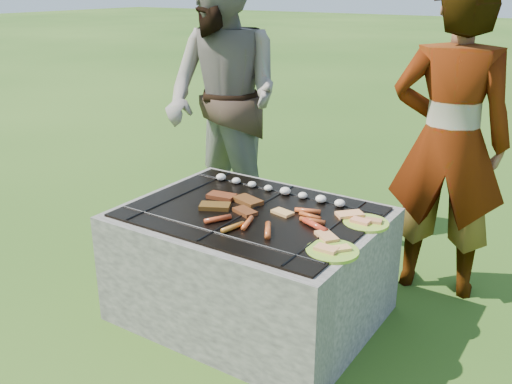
# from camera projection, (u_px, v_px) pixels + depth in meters

# --- Properties ---
(lawn) EXTENTS (60.00, 60.00, 0.00)m
(lawn) POSITION_uv_depth(u_px,v_px,m) (251.00, 313.00, 3.16)
(lawn) COLOR #1F4611
(lawn) RESTS_ON ground
(fire_pit) EXTENTS (1.30, 1.00, 0.62)m
(fire_pit) POSITION_uv_depth(u_px,v_px,m) (251.00, 267.00, 3.07)
(fire_pit) COLOR #A29A8F
(fire_pit) RESTS_ON ground
(mushrooms) EXTENTS (0.84, 0.06, 0.04)m
(mushrooms) POSITION_uv_depth(u_px,v_px,m) (279.00, 190.00, 3.19)
(mushrooms) COLOR silver
(mushrooms) RESTS_ON fire_pit
(pork_slabs) EXTENTS (0.38, 0.30, 0.02)m
(pork_slabs) POSITION_uv_depth(u_px,v_px,m) (231.00, 203.00, 3.03)
(pork_slabs) COLOR #9D421C
(pork_slabs) RESTS_ON fire_pit
(sausages) EXTENTS (0.57, 0.48, 0.03)m
(sausages) POSITION_uv_depth(u_px,v_px,m) (276.00, 222.00, 2.78)
(sausages) COLOR #F85328
(sausages) RESTS_ON fire_pit
(bread_on_grate) EXTENTS (0.45, 0.44, 0.02)m
(bread_on_grate) POSITION_uv_depth(u_px,v_px,m) (326.00, 221.00, 2.81)
(bread_on_grate) COLOR tan
(bread_on_grate) RESTS_ON fire_pit
(plate_far) EXTENTS (0.26, 0.26, 0.03)m
(plate_far) POSITION_uv_depth(u_px,v_px,m) (366.00, 223.00, 2.81)
(plate_far) COLOR gold
(plate_far) RESTS_ON fire_pit
(plate_near) EXTENTS (0.26, 0.26, 0.03)m
(plate_near) POSITION_uv_depth(u_px,v_px,m) (332.00, 251.00, 2.52)
(plate_near) COLOR #B5CD31
(plate_near) RESTS_ON fire_pit
(cook) EXTENTS (0.72, 0.55, 1.78)m
(cook) POSITION_uv_depth(u_px,v_px,m) (449.00, 143.00, 3.14)
(cook) COLOR gray
(cook) RESTS_ON ground
(bystander) EXTENTS (1.08, 0.93, 1.92)m
(bystander) POSITION_uv_depth(u_px,v_px,m) (223.00, 100.00, 3.92)
(bystander) COLOR gray
(bystander) RESTS_ON ground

